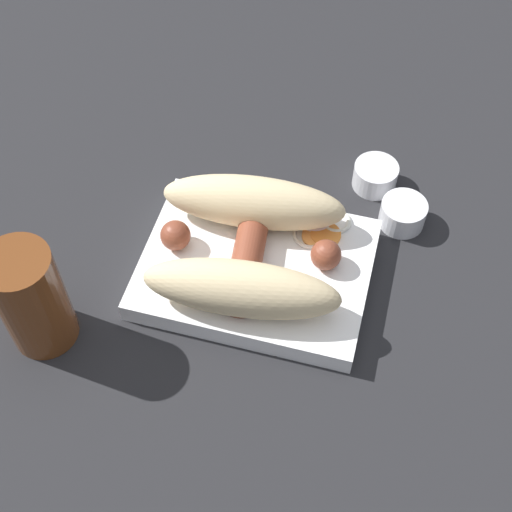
% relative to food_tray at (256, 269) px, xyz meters
% --- Properties ---
extents(ground_plane, '(3.00, 3.00, 0.00)m').
position_rel_food_tray_xyz_m(ground_plane, '(0.00, 0.00, -0.01)').
color(ground_plane, '#232326').
extents(food_tray, '(0.23, 0.17, 0.02)m').
position_rel_food_tray_xyz_m(food_tray, '(0.00, 0.00, 0.00)').
color(food_tray, white).
rests_on(food_tray, ground_plane).
extents(bread_roll, '(0.21, 0.18, 0.06)m').
position_rel_food_tray_xyz_m(bread_roll, '(0.01, 0.00, 0.04)').
color(bread_roll, beige).
rests_on(bread_roll, food_tray).
extents(sausage, '(0.18, 0.16, 0.03)m').
position_rel_food_tray_xyz_m(sausage, '(0.01, -0.01, 0.03)').
color(sausage, brown).
rests_on(sausage, food_tray).
extents(pickled_veggies, '(0.06, 0.07, 0.01)m').
position_rel_food_tray_xyz_m(pickled_veggies, '(-0.05, -0.06, 0.01)').
color(pickled_veggies, '#F99E4C').
rests_on(pickled_veggies, food_tray).
extents(condiment_cup_near, '(0.05, 0.05, 0.03)m').
position_rel_food_tray_xyz_m(condiment_cup_near, '(-0.14, -0.11, 0.00)').
color(condiment_cup_near, white).
rests_on(condiment_cup_near, ground_plane).
extents(condiment_cup_far, '(0.05, 0.05, 0.03)m').
position_rel_food_tray_xyz_m(condiment_cup_far, '(-0.10, -0.16, 0.00)').
color(condiment_cup_far, white).
rests_on(condiment_cup_far, ground_plane).
extents(drink_glass, '(0.06, 0.06, 0.12)m').
position_rel_food_tray_xyz_m(drink_glass, '(0.18, 0.12, 0.05)').
color(drink_glass, brown).
rests_on(drink_glass, ground_plane).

